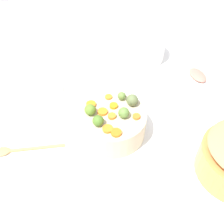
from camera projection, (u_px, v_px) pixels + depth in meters
The scene contains 20 objects.
tabletop at pixel (117, 135), 0.98m from camera, with size 2.40×2.40×0.02m, color white.
serving_bowl_carrots at pixel (112, 123), 0.94m from camera, with size 0.24×0.24×0.10m, color #BEB290.
carrot_slice_0 at pixel (91, 105), 0.93m from camera, with size 0.03×0.03×0.01m, color orange.
carrot_slice_1 at pixel (136, 117), 0.89m from camera, with size 0.03×0.03×0.01m, color orange.
carrot_slice_2 at pixel (116, 133), 0.84m from camera, with size 0.04×0.04×0.01m, color orange.
carrot_slice_3 at pixel (103, 112), 0.91m from camera, with size 0.03×0.03×0.01m, color orange.
carrot_slice_4 at pixel (114, 106), 0.93m from camera, with size 0.03×0.03×0.01m, color orange.
carrot_slice_5 at pixel (108, 129), 0.85m from camera, with size 0.03×0.03×0.01m, color orange.
carrot_slice_6 at pixel (112, 116), 0.89m from camera, with size 0.03×0.03×0.01m, color orange.
carrot_slice_7 at pixel (109, 97), 0.96m from camera, with size 0.03×0.03×0.01m, color orange.
brussels_sprout_0 at pixel (132, 100), 0.93m from camera, with size 0.04×0.04×0.04m, color #5C6B41.
brussels_sprout_1 at pixel (122, 96), 0.95m from camera, with size 0.03×0.03×0.03m, color olive.
brussels_sprout_2 at pixel (124, 113), 0.88m from camera, with size 0.04×0.04×0.04m, color #5C7E38.
brussels_sprout_3 at pixel (98, 121), 0.86m from camera, with size 0.04×0.04×0.04m, color #4A6F26.
brussels_sprout_4 at pixel (90, 110), 0.89m from camera, with size 0.04×0.04×0.04m, color #5B7E29.
wooden_spoon at pixel (15, 150), 0.92m from camera, with size 0.05×0.25×0.01m.
casserole_dish at pixel (141, 48), 1.28m from camera, with size 0.23×0.23×0.11m, color white.
ham_plate at pixel (193, 75), 1.21m from camera, with size 0.23×0.23×0.01m, color white.
ham_slice_main at pixel (198, 75), 1.18m from camera, with size 0.11×0.07×0.02m, color #BB7060.
dish_towel at pixel (52, 88), 1.15m from camera, with size 0.13×0.10×0.01m, color beige.
Camera 1 is at (0.61, -0.04, 0.78)m, focal length 41.60 mm.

